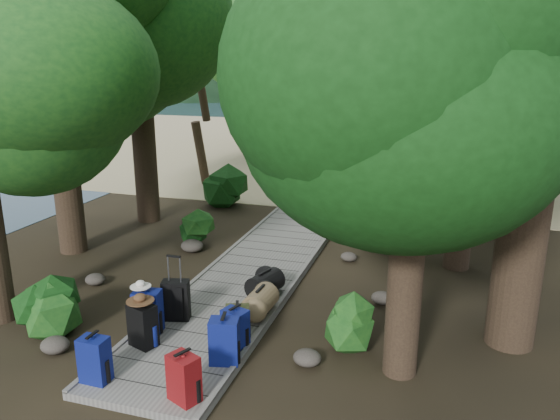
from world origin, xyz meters
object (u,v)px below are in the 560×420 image
(backpack_left_a, at_px, (94,357))
(kayak, at_px, (279,169))
(backpack_left_c, at_px, (148,309))
(backpack_right_d, at_px, (238,320))
(suitcase_on_boardwalk, at_px, (176,300))
(backpack_left_b, at_px, (143,323))
(backpack_right_b, at_px, (224,339))
(lone_suitcase_on_sand, at_px, (345,175))
(backpack_right_a, at_px, (184,376))
(backpack_right_c, at_px, (235,326))
(duffel_right_black, at_px, (265,284))
(sun_lounger, at_px, (423,170))
(duffel_right_khaki, at_px, (260,301))

(backpack_left_a, xyz_separation_m, kayak, (-1.81, 14.14, -0.30))
(backpack_left_c, relative_size, kayak, 0.24)
(backpack_right_d, xyz_separation_m, suitcase_on_boardwalk, (-1.22, 0.26, 0.06))
(backpack_right_d, bearing_deg, backpack_left_b, -172.26)
(backpack_right_b, distance_m, kayak, 13.59)
(lone_suitcase_on_sand, bearing_deg, backpack_left_a, -113.19)
(backpack_right_a, xyz_separation_m, suitcase_on_boardwalk, (-1.17, 2.01, -0.01))
(lone_suitcase_on_sand, bearing_deg, backpack_right_c, -106.41)
(suitcase_on_boardwalk, distance_m, lone_suitcase_on_sand, 10.97)
(backpack_left_a, relative_size, duffel_right_black, 1.03)
(backpack_right_a, relative_size, sun_lounger, 0.41)
(duffel_right_khaki, height_order, kayak, duffel_right_khaki)
(backpack_left_c, bearing_deg, backpack_left_b, -78.72)
(backpack_left_a, distance_m, backpack_right_a, 1.36)
(backpack_left_a, relative_size, backpack_left_b, 0.96)
(backpack_left_c, relative_size, backpack_right_d, 1.38)
(backpack_right_d, bearing_deg, duffel_right_khaki, 64.86)
(backpack_left_c, height_order, backpack_right_b, backpack_left_c)
(lone_suitcase_on_sand, bearing_deg, suitcase_on_boardwalk, -112.98)
(backpack_right_c, xyz_separation_m, backpack_right_d, (-0.06, 0.25, -0.04))
(backpack_right_d, xyz_separation_m, lone_suitcase_on_sand, (-0.40, 11.20, -0.02))
(backpack_left_a, bearing_deg, lone_suitcase_on_sand, 86.63)
(backpack_left_a, xyz_separation_m, backpack_left_c, (-0.03, 1.45, 0.03))
(duffel_right_khaki, xyz_separation_m, suitcase_on_boardwalk, (-1.30, -0.61, 0.12))
(backpack_right_d, bearing_deg, suitcase_on_boardwalk, 147.92)
(suitcase_on_boardwalk, bearing_deg, backpack_right_b, -52.84)
(backpack_right_a, relative_size, kayak, 0.22)
(backpack_left_b, height_order, backpack_right_c, backpack_left_b)
(backpack_right_c, relative_size, sun_lounger, 0.37)
(backpack_left_c, relative_size, duffel_right_black, 1.13)
(backpack_right_b, relative_size, sun_lounger, 0.43)
(backpack_left_b, relative_size, backpack_right_c, 1.15)
(backpack_left_a, distance_m, backpack_left_c, 1.45)
(backpack_right_c, bearing_deg, duffel_right_black, 112.25)
(backpack_left_a, height_order, backpack_left_b, backpack_left_b)
(backpack_left_b, xyz_separation_m, backpack_right_d, (1.29, 0.68, -0.09))
(backpack_left_a, distance_m, backpack_right_c, 2.09)
(backpack_left_c, xyz_separation_m, duffel_right_black, (1.35, 1.90, -0.18))
(backpack_left_c, relative_size, backpack_right_b, 1.05)
(backpack_left_b, bearing_deg, backpack_right_c, 37.14)
(backpack_left_a, relative_size, duffel_right_khaki, 1.07)
(backpack_right_d, distance_m, lone_suitcase_on_sand, 11.21)
(backpack_left_a, distance_m, suitcase_on_boardwalk, 2.00)
(lone_suitcase_on_sand, height_order, sun_lounger, lone_suitcase_on_sand)
(backpack_right_c, distance_m, lone_suitcase_on_sand, 11.46)
(backpack_left_c, bearing_deg, duffel_right_black, 46.05)
(backpack_right_b, relative_size, backpack_right_c, 1.16)
(backpack_left_b, relative_size, backpack_right_a, 1.05)
(backpack_left_a, xyz_separation_m, lone_suitcase_on_sand, (1.01, 12.93, -0.09))
(suitcase_on_boardwalk, relative_size, sun_lounger, 0.40)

